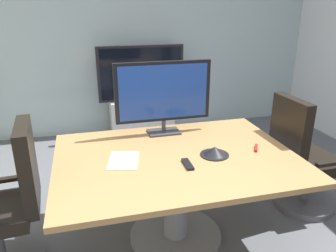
{
  "coord_description": "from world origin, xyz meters",
  "views": [
    {
      "loc": [
        -0.56,
        -1.98,
        1.83
      ],
      "look_at": [
        0.08,
        0.45,
        0.9
      ],
      "focal_mm": 35.21,
      "sensor_mm": 36.0,
      "label": 1
    }
  ],
  "objects_px": {
    "conference_table": "(176,177)",
    "office_chair_left": "(8,212)",
    "office_chair_right": "(301,164)",
    "tv_monitor": "(163,94)",
    "conference_phone": "(215,151)",
    "wall_display_unit": "(142,107)",
    "remote_control": "(188,164)"
  },
  "relations": [
    {
      "from": "conference_table",
      "to": "office_chair_left",
      "type": "bearing_deg",
      "value": -179.96
    },
    {
      "from": "office_chair_right",
      "to": "tv_monitor",
      "type": "bearing_deg",
      "value": 71.74
    },
    {
      "from": "office_chair_left",
      "to": "tv_monitor",
      "type": "bearing_deg",
      "value": 106.87
    },
    {
      "from": "conference_phone",
      "to": "office_chair_left",
      "type": "bearing_deg",
      "value": 177.44
    },
    {
      "from": "tv_monitor",
      "to": "conference_table",
      "type": "bearing_deg",
      "value": -92.47
    },
    {
      "from": "conference_table",
      "to": "conference_phone",
      "type": "relative_size",
      "value": 8.22
    },
    {
      "from": "tv_monitor",
      "to": "wall_display_unit",
      "type": "xyz_separation_m",
      "value": [
        0.13,
        1.82,
        -0.66
      ]
    },
    {
      "from": "office_chair_left",
      "to": "wall_display_unit",
      "type": "xyz_separation_m",
      "value": [
        1.38,
        2.31,
        -0.01
      ]
    },
    {
      "from": "conference_phone",
      "to": "wall_display_unit",
      "type": "bearing_deg",
      "value": 93.26
    },
    {
      "from": "office_chair_left",
      "to": "conference_phone",
      "type": "relative_size",
      "value": 4.95
    },
    {
      "from": "office_chair_right",
      "to": "conference_phone",
      "type": "distance_m",
      "value": 1.02
    },
    {
      "from": "conference_table",
      "to": "office_chair_left",
      "type": "height_order",
      "value": "office_chair_left"
    },
    {
      "from": "conference_table",
      "to": "remote_control",
      "type": "bearing_deg",
      "value": -79.39
    },
    {
      "from": "tv_monitor",
      "to": "conference_phone",
      "type": "height_order",
      "value": "tv_monitor"
    },
    {
      "from": "conference_table",
      "to": "office_chair_right",
      "type": "distance_m",
      "value": 1.24
    },
    {
      "from": "conference_phone",
      "to": "tv_monitor",
      "type": "bearing_deg",
      "value": 115.13
    },
    {
      "from": "remote_control",
      "to": "conference_table",
      "type": "bearing_deg",
      "value": 101.89
    },
    {
      "from": "remote_control",
      "to": "office_chair_left",
      "type": "bearing_deg",
      "value": 173.31
    },
    {
      "from": "office_chair_left",
      "to": "wall_display_unit",
      "type": "height_order",
      "value": "wall_display_unit"
    },
    {
      "from": "office_chair_right",
      "to": "tv_monitor",
      "type": "relative_size",
      "value": 1.3
    },
    {
      "from": "conference_table",
      "to": "conference_phone",
      "type": "bearing_deg",
      "value": -13.55
    },
    {
      "from": "office_chair_left",
      "to": "wall_display_unit",
      "type": "distance_m",
      "value": 2.69
    },
    {
      "from": "conference_table",
      "to": "wall_display_unit",
      "type": "bearing_deg",
      "value": 86.32
    },
    {
      "from": "conference_table",
      "to": "office_chair_left",
      "type": "xyz_separation_m",
      "value": [
        -1.23,
        -0.0,
        -0.11
      ]
    },
    {
      "from": "office_chair_left",
      "to": "tv_monitor",
      "type": "xyz_separation_m",
      "value": [
        1.25,
        0.49,
        0.65
      ]
    },
    {
      "from": "conference_table",
      "to": "conference_phone",
      "type": "height_order",
      "value": "conference_phone"
    },
    {
      "from": "office_chair_right",
      "to": "remote_control",
      "type": "relative_size",
      "value": 6.41
    },
    {
      "from": "wall_display_unit",
      "to": "office_chair_right",
      "type": "bearing_deg",
      "value": -63.68
    },
    {
      "from": "wall_display_unit",
      "to": "remote_control",
      "type": "bearing_deg",
      "value": -92.65
    },
    {
      "from": "conference_table",
      "to": "office_chair_right",
      "type": "xyz_separation_m",
      "value": [
        1.23,
        0.12,
        -0.11
      ]
    },
    {
      "from": "office_chair_right",
      "to": "conference_phone",
      "type": "relative_size",
      "value": 4.95
    },
    {
      "from": "conference_table",
      "to": "office_chair_right",
      "type": "bearing_deg",
      "value": 5.73
    }
  ]
}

